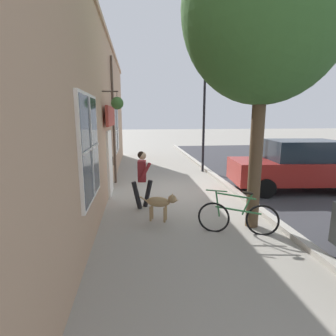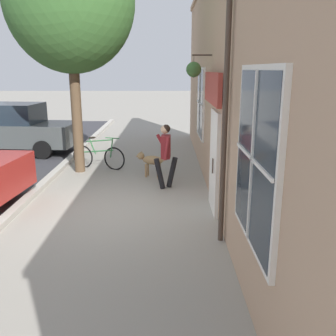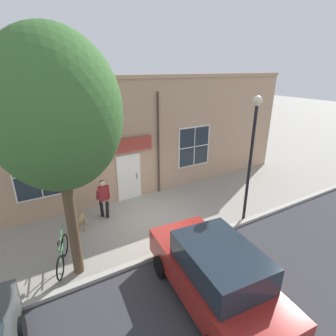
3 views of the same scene
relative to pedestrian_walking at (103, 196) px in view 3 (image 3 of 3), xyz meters
name	(u,v)px [view 3 (image 3 of 3)]	position (x,y,z in m)	size (l,w,h in m)	color
ground_plane	(151,220)	(1.15, 1.49, -0.96)	(90.00, 90.00, 0.00)	gray
storefront_facade	(125,141)	(-1.20, 1.49, 1.72)	(0.95, 18.00, 5.36)	tan
pedestrian_walking	(103,196)	(0.00, 0.00, 0.00)	(0.61, 0.57, 1.61)	black
dog_on_leash	(81,219)	(0.42, -1.01, -0.48)	(0.96, 0.45, 0.70)	#997A51
street_tree_by_curb	(55,115)	(2.50, -1.58, 3.64)	(3.45, 3.10, 6.57)	brown
leaning_bicycle	(62,254)	(2.03, -1.92, -0.58)	(1.66, 0.61, 1.00)	black
parked_car_mid_block	(215,274)	(5.35, 1.17, -0.08)	(4.44, 2.23, 1.75)	maroon
street_lamp	(252,144)	(2.93, 4.68, 2.16)	(0.32, 0.32, 4.76)	black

